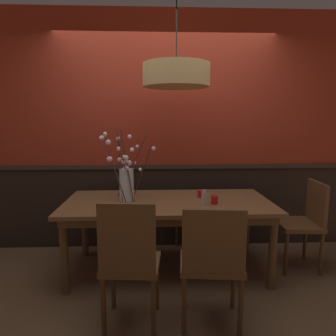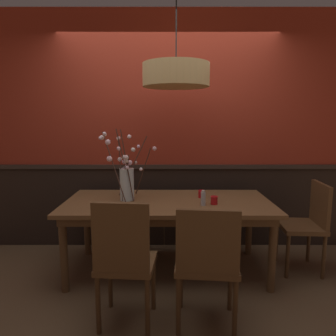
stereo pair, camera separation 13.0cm
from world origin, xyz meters
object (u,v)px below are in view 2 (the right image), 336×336
(chair_far_side_left, at_px, (148,199))
(candle_holder_nearer_center, at_px, (214,200))
(chair_near_side_left, at_px, (124,258))
(pendant_lamp, at_px, (176,75))
(vase_with_blossoms, at_px, (126,179))
(chair_far_side_right, at_px, (193,201))
(chair_near_side_right, at_px, (207,260))
(chair_head_east_end, at_px, (308,221))
(condiment_bottle, at_px, (203,198))
(dining_table, at_px, (168,208))
(candle_holder_nearer_edge, at_px, (202,194))

(chair_far_side_left, distance_m, candle_holder_nearer_center, 1.28)
(chair_near_side_left, relative_size, pendant_lamp, 1.05)
(chair_near_side_left, distance_m, vase_with_blossoms, 1.00)
(chair_far_side_right, distance_m, chair_near_side_left, 1.87)
(chair_far_side_right, height_order, vase_with_blossoms, vase_with_blossoms)
(candle_holder_nearer_center, bearing_deg, chair_far_side_right, 96.62)
(chair_near_side_right, bearing_deg, chair_far_side_left, 106.69)
(chair_head_east_end, height_order, candle_holder_nearer_center, chair_head_east_end)
(chair_near_side_right, height_order, condiment_bottle, chair_near_side_right)
(dining_table, relative_size, pendant_lamp, 2.17)
(condiment_bottle, bearing_deg, chair_near_side_right, -93.95)
(chair_near_side_left, xyz_separation_m, candle_holder_nearer_center, (0.75, 0.75, 0.23))
(dining_table, height_order, condiment_bottle, condiment_bottle)
(chair_far_side_right, distance_m, pendant_lamp, 1.73)
(dining_table, xyz_separation_m, chair_near_side_left, (-0.31, -0.88, -0.11))
(chair_far_side_right, height_order, chair_near_side_left, chair_near_side_left)
(dining_table, bearing_deg, candle_holder_nearer_edge, 20.00)
(chair_far_side_left, bearing_deg, candle_holder_nearer_edge, -52.35)
(dining_table, xyz_separation_m, pendant_lamp, (0.07, -0.05, 1.27))
(vase_with_blossoms, relative_size, pendant_lamp, 0.76)
(chair_head_east_end, bearing_deg, vase_with_blossoms, 179.84)
(chair_far_side_right, relative_size, chair_near_side_left, 0.89)
(chair_near_side_right, xyz_separation_m, candle_holder_nearer_center, (0.16, 0.76, 0.24))
(chair_far_side_right, height_order, pendant_lamp, pendant_lamp)
(chair_near_side_left, xyz_separation_m, vase_with_blossoms, (-0.10, 0.91, 0.40))
(dining_table, relative_size, vase_with_blossoms, 2.85)
(chair_near_side_left, distance_m, condiment_bottle, 0.99)
(condiment_bottle, bearing_deg, candle_holder_nearer_center, 17.83)
(chair_head_east_end, bearing_deg, pendant_lamp, -176.83)
(candle_holder_nearer_center, bearing_deg, chair_near_side_right, -101.80)
(chair_head_east_end, relative_size, candle_holder_nearer_center, 11.42)
(candle_holder_nearer_edge, bearing_deg, pendant_lamp, -146.73)
(chair_far_side_right, bearing_deg, chair_head_east_end, -38.07)
(chair_near_side_right, relative_size, condiment_bottle, 6.48)
(dining_table, height_order, chair_near_side_right, chair_near_side_right)
(chair_near_side_left, distance_m, candle_holder_nearer_edge, 1.23)
(chair_near_side_right, bearing_deg, dining_table, 107.43)
(chair_near_side_right, distance_m, condiment_bottle, 0.77)
(condiment_bottle, bearing_deg, candle_holder_nearer_edge, 86.78)
(candle_holder_nearer_edge, relative_size, condiment_bottle, 0.54)
(chair_head_east_end, distance_m, vase_with_blossoms, 1.87)
(chair_far_side_right, xyz_separation_m, chair_near_side_left, (-0.64, -1.76, 0.05))
(chair_far_side_right, bearing_deg, chair_far_side_left, 176.36)
(candle_holder_nearer_edge, bearing_deg, dining_table, -160.00)
(chair_near_side_right, height_order, chair_head_east_end, chair_near_side_right)
(chair_near_side_right, height_order, chair_near_side_left, chair_near_side_left)
(chair_far_side_right, bearing_deg, vase_with_blossoms, -130.82)
(condiment_bottle, bearing_deg, chair_near_side_left, -132.15)
(dining_table, distance_m, chair_near_side_right, 0.94)
(chair_head_east_end, xyz_separation_m, vase_with_blossoms, (-1.82, 0.01, 0.43))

